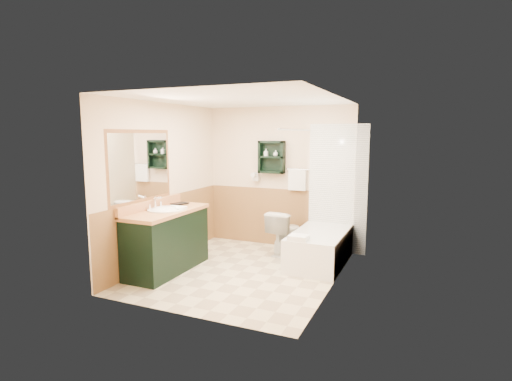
# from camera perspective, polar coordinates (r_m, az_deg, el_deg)

# --- Properties ---
(floor) EXTENTS (3.00, 3.00, 0.00)m
(floor) POSITION_cam_1_polar(r_m,az_deg,el_deg) (5.80, -2.03, -11.46)
(floor) COLOR beige
(floor) RESTS_ON ground
(back_wall) EXTENTS (2.60, 0.04, 2.40)m
(back_wall) POSITION_cam_1_polar(r_m,az_deg,el_deg) (6.91, 3.34, 1.92)
(back_wall) COLOR #FEECC7
(back_wall) RESTS_ON ground
(left_wall) EXTENTS (0.04, 3.00, 2.40)m
(left_wall) POSITION_cam_1_polar(r_m,az_deg,el_deg) (6.19, -13.19, 1.01)
(left_wall) COLOR #FEECC7
(left_wall) RESTS_ON ground
(right_wall) EXTENTS (0.04, 3.00, 2.40)m
(right_wall) POSITION_cam_1_polar(r_m,az_deg,el_deg) (5.09, 11.45, -0.43)
(right_wall) COLOR #FEECC7
(right_wall) RESTS_ON ground
(ceiling) EXTENTS (2.60, 3.00, 0.04)m
(ceiling) POSITION_cam_1_polar(r_m,az_deg,el_deg) (5.49, -2.16, 13.10)
(ceiling) COLOR white
(ceiling) RESTS_ON back_wall
(wainscot_left) EXTENTS (2.98, 2.98, 1.00)m
(wainscot_left) POSITION_cam_1_polar(r_m,az_deg,el_deg) (6.29, -12.73, -5.34)
(wainscot_left) COLOR #A77643
(wainscot_left) RESTS_ON left_wall
(wainscot_back) EXTENTS (2.58, 2.58, 1.00)m
(wainscot_back) POSITION_cam_1_polar(r_m,az_deg,el_deg) (6.98, 3.19, -3.82)
(wainscot_back) COLOR #A77643
(wainscot_back) RESTS_ON back_wall
(mirror_frame) EXTENTS (1.30, 1.30, 1.00)m
(mirror_frame) POSITION_cam_1_polar(r_m,az_deg,el_deg) (5.70, -16.17, 3.34)
(mirror_frame) COLOR brown
(mirror_frame) RESTS_ON left_wall
(mirror_glass) EXTENTS (1.20, 1.20, 0.90)m
(mirror_glass) POSITION_cam_1_polar(r_m,az_deg,el_deg) (5.70, -16.13, 3.34)
(mirror_glass) COLOR white
(mirror_glass) RESTS_ON left_wall
(tile_right) EXTENTS (1.50, 1.50, 2.10)m
(tile_right) POSITION_cam_1_polar(r_m,az_deg,el_deg) (5.85, 12.55, -0.86)
(tile_right) COLOR white
(tile_right) RESTS_ON right_wall
(tile_back) EXTENTS (0.95, 0.95, 2.10)m
(tile_back) POSITION_cam_1_polar(r_m,az_deg,el_deg) (6.60, 11.58, 0.18)
(tile_back) COLOR white
(tile_back) RESTS_ON back_wall
(tile_accent) EXTENTS (1.50, 1.50, 0.10)m
(tile_accent) POSITION_cam_1_polar(r_m,az_deg,el_deg) (5.78, 12.72, 7.50)
(tile_accent) COLOR #164D32
(tile_accent) RESTS_ON right_wall
(wall_shelf) EXTENTS (0.45, 0.15, 0.55)m
(wall_shelf) POSITION_cam_1_polar(r_m,az_deg,el_deg) (6.81, 2.24, 4.80)
(wall_shelf) COLOR black
(wall_shelf) RESTS_ON back_wall
(hair_dryer) EXTENTS (0.10, 0.24, 0.18)m
(hair_dryer) POSITION_cam_1_polar(r_m,az_deg,el_deg) (6.97, -0.01, 1.99)
(hair_dryer) COLOR silver
(hair_dryer) RESTS_ON back_wall
(towel_bar) EXTENTS (0.40, 0.06, 0.40)m
(towel_bar) POSITION_cam_1_polar(r_m,az_deg,el_deg) (6.71, 5.95, 3.00)
(towel_bar) COLOR white
(towel_bar) RESTS_ON back_wall
(curtain_rod) EXTENTS (0.03, 1.60, 0.03)m
(curtain_rod) POSITION_cam_1_polar(r_m,az_deg,el_deg) (5.97, 5.67, 8.63)
(curtain_rod) COLOR silver
(curtain_rod) RESTS_ON back_wall
(shower_curtain) EXTENTS (1.05, 1.05, 1.70)m
(shower_curtain) POSITION_cam_1_polar(r_m,az_deg,el_deg) (6.18, 6.06, 0.70)
(shower_curtain) COLOR #C1B792
(shower_curtain) RESTS_ON curtain_rod
(vanity) EXTENTS (0.59, 1.39, 0.88)m
(vanity) POSITION_cam_1_polar(r_m,az_deg,el_deg) (5.84, -12.61, -6.98)
(vanity) COLOR black
(vanity) RESTS_ON ground
(bathtub) EXTENTS (0.74, 1.50, 0.49)m
(bathtub) POSITION_cam_1_polar(r_m,az_deg,el_deg) (6.17, 9.20, -7.95)
(bathtub) COLOR white
(bathtub) RESTS_ON ground
(toilet) EXTENTS (0.51, 0.77, 0.70)m
(toilet) POSITION_cam_1_polar(r_m,az_deg,el_deg) (6.54, 4.21, -5.99)
(toilet) COLOR white
(toilet) RESTS_ON ground
(counter_towel) EXTENTS (0.26, 0.21, 0.04)m
(counter_towel) POSITION_cam_1_polar(r_m,az_deg,el_deg) (5.75, -11.46, -2.49)
(counter_towel) COLOR white
(counter_towel) RESTS_ON vanity
(vanity_book) EXTENTS (0.18, 0.07, 0.24)m
(vanity_book) POSITION_cam_1_polar(r_m,az_deg,el_deg) (6.21, -11.38, -0.79)
(vanity_book) COLOR black
(vanity_book) RESTS_ON vanity
(tub_towel) EXTENTS (0.26, 0.22, 0.07)m
(tub_towel) POSITION_cam_1_polar(r_m,az_deg,el_deg) (5.55, 6.10, -6.71)
(tub_towel) COLOR white
(tub_towel) RESTS_ON bathtub
(soap_bottle_a) EXTENTS (0.06, 0.13, 0.06)m
(soap_bottle_a) POSITION_cam_1_polar(r_m,az_deg,el_deg) (6.84, 1.45, 5.18)
(soap_bottle_a) COLOR white
(soap_bottle_a) RESTS_ON wall_shelf
(soap_bottle_b) EXTENTS (0.11, 0.13, 0.08)m
(soap_bottle_b) POSITION_cam_1_polar(r_m,az_deg,el_deg) (6.77, 2.83, 5.24)
(soap_bottle_b) COLOR white
(soap_bottle_b) RESTS_ON wall_shelf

